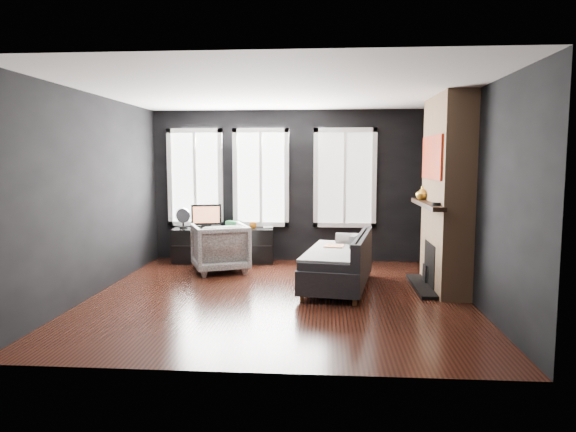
# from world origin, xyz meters

# --- Properties ---
(floor) EXTENTS (5.00, 5.00, 0.00)m
(floor) POSITION_xyz_m (0.00, 0.00, 0.00)
(floor) COLOR black
(floor) RESTS_ON ground
(ceiling) EXTENTS (5.00, 5.00, 0.00)m
(ceiling) POSITION_xyz_m (0.00, 0.00, 2.70)
(ceiling) COLOR white
(ceiling) RESTS_ON ground
(wall_back) EXTENTS (5.00, 0.02, 2.70)m
(wall_back) POSITION_xyz_m (0.00, 2.50, 1.35)
(wall_back) COLOR black
(wall_back) RESTS_ON ground
(wall_left) EXTENTS (0.02, 5.00, 2.70)m
(wall_left) POSITION_xyz_m (-2.50, 0.00, 1.35)
(wall_left) COLOR black
(wall_left) RESTS_ON ground
(wall_right) EXTENTS (0.02, 5.00, 2.70)m
(wall_right) POSITION_xyz_m (2.50, 0.00, 1.35)
(wall_right) COLOR black
(wall_right) RESTS_ON ground
(windows) EXTENTS (4.00, 0.16, 1.76)m
(windows) POSITION_xyz_m (-0.45, 2.46, 2.38)
(windows) COLOR white
(windows) RESTS_ON wall_back
(fireplace) EXTENTS (0.70, 1.62, 2.70)m
(fireplace) POSITION_xyz_m (2.30, 0.60, 1.35)
(fireplace) COLOR #93724C
(fireplace) RESTS_ON floor
(sofa) EXTENTS (1.20, 1.96, 0.79)m
(sofa) POSITION_xyz_m (0.79, 0.50, 0.39)
(sofa) COLOR #262628
(sofa) RESTS_ON floor
(stripe_pillow) EXTENTS (0.16, 0.33, 0.32)m
(stripe_pillow) POSITION_xyz_m (1.04, 0.75, 0.57)
(stripe_pillow) COLOR gray
(stripe_pillow) RESTS_ON sofa
(armchair) EXTENTS (1.08, 1.05, 0.87)m
(armchair) POSITION_xyz_m (-1.10, 1.46, 0.43)
(armchair) COLOR white
(armchair) RESTS_ON floor
(media_console) EXTENTS (1.81, 0.68, 0.61)m
(media_console) POSITION_xyz_m (-1.20, 2.24, 0.31)
(media_console) COLOR black
(media_console) RESTS_ON floor
(monitor) EXTENTS (0.55, 0.23, 0.48)m
(monitor) POSITION_xyz_m (-1.50, 2.23, 0.85)
(monitor) COLOR black
(monitor) RESTS_ON media_console
(desk_fan) EXTENTS (0.30, 0.30, 0.37)m
(desk_fan) POSITION_xyz_m (-1.90, 2.16, 0.80)
(desk_fan) COLOR #A7A7A7
(desk_fan) RESTS_ON media_console
(mug) EXTENTS (0.14, 0.12, 0.13)m
(mug) POSITION_xyz_m (-0.67, 2.26, 0.67)
(mug) COLOR #C76710
(mug) RESTS_ON media_console
(book) EXTENTS (0.17, 0.04, 0.24)m
(book) POSITION_xyz_m (-0.50, 2.35, 0.73)
(book) COLOR #BCB392
(book) RESTS_ON media_console
(storage_box) EXTENTS (0.28, 0.21, 0.13)m
(storage_box) POSITION_xyz_m (-1.01, 2.21, 0.68)
(storage_box) COLOR #2C7A42
(storage_box) RESTS_ON media_console
(mantel_vase) EXTENTS (0.21, 0.22, 0.19)m
(mantel_vase) POSITION_xyz_m (2.05, 1.05, 1.33)
(mantel_vase) COLOR gold
(mantel_vase) RESTS_ON fireplace
(mantel_clock) EXTENTS (0.15, 0.15, 0.04)m
(mantel_clock) POSITION_xyz_m (2.05, 0.05, 1.25)
(mantel_clock) COLOR black
(mantel_clock) RESTS_ON fireplace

